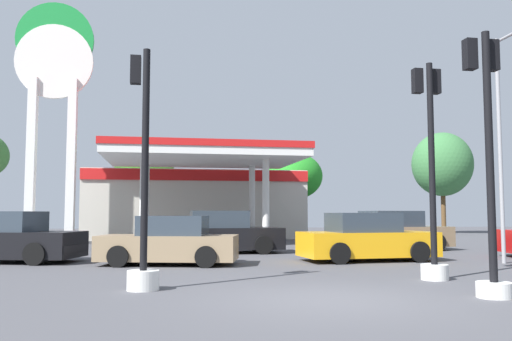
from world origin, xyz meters
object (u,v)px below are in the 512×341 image
Objects in this scene: car_4 at (367,239)px; traffic_signal_0 at (431,190)px; traffic_signal_2 at (143,213)px; tree_3 at (442,164)px; traffic_signal_1 at (489,180)px; station_pole_sign at (54,90)px; tree_1 at (144,161)px; car_2 at (169,243)px; car_1 at (222,234)px; car_3 at (8,239)px; car_0 at (394,232)px; tree_2 at (295,176)px; corner_streetlamp at (504,125)px.

car_4 is 4.92m from traffic_signal_0.
traffic_signal_2 is 0.64× the size of tree_3.
station_pole_sign is at bearing 121.06° from traffic_signal_1.
tree_1 is at bearing 91.98° from traffic_signal_2.
traffic_signal_1 is at bearing -51.54° from car_2.
car_3 is at bearing -158.96° from car_1.
traffic_signal_1 is at bearing -76.34° from tree_1.
tree_3 reaches higher than traffic_signal_1.
car_2 is at bearing -134.21° from tree_3.
tree_3 reaches higher than traffic_signal_2.
traffic_signal_2 is (-6.15, 1.96, -0.58)m from traffic_signal_1.
station_pole_sign is at bearing 135.95° from car_4.
traffic_signal_1 is at bearing -58.94° from station_pole_sign.
traffic_signal_0 reaches higher than car_0.
traffic_signal_0 reaches higher than car_2.
traffic_signal_0 is 6.41m from traffic_signal_2.
tree_1 is at bearing 171.21° from tree_2.
traffic_signal_0 is at bearing -119.58° from tree_3.
tree_1 is (-0.94, 27.20, 3.58)m from traffic_signal_2.
traffic_signal_0 is 0.72× the size of corner_streetlamp.
tree_2 is at bearing 92.46° from corner_streetlamp.
tree_1 is 0.92× the size of tree_3.
tree_1 reaches higher than traffic_signal_2.
car_3 is 10.99m from car_4.
car_1 is 0.65× the size of tree_1.
car_2 is at bearing 128.46° from traffic_signal_1.
tree_3 is at bearing 37.33° from car_3.
tree_3 reaches higher than car_3.
tree_1 is 1.20× the size of tree_2.
car_1 is at bearing 143.72° from corner_streetlamp.
traffic_signal_2 is at bearing -160.81° from corner_streetlamp.
tree_1 is (-7.08, 29.16, 3.01)m from traffic_signal_1.
station_pole_sign is 2.43× the size of traffic_signal_0.
car_1 is 9.70m from traffic_signal_2.
car_3 is 12.33m from traffic_signal_0.
tree_2 is 11.24m from tree_3.
car_4 is (6.08, 0.22, 0.04)m from car_2.
station_pole_sign is 17.37m from tree_2.
tree_2 is 22.01m from corner_streetlamp.
corner_streetlamp is (15.36, -12.94, -3.41)m from station_pole_sign.
station_pole_sign is 2.10× the size of tree_2.
car_1 is at bearing 113.35° from traffic_signal_0.
station_pole_sign is at bearing -160.46° from tree_3.
car_1 is 5.74m from car_4.
station_pole_sign is at bearing -110.89° from tree_1.
car_3 is at bearing -142.67° from tree_3.
car_4 is 0.63× the size of corner_streetlamp.
tree_2 is (2.76, 20.33, 3.38)m from car_4.
traffic_signal_1 is 1.01× the size of traffic_signal_2.
tree_2 is at bearing 83.06° from traffic_signal_0.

